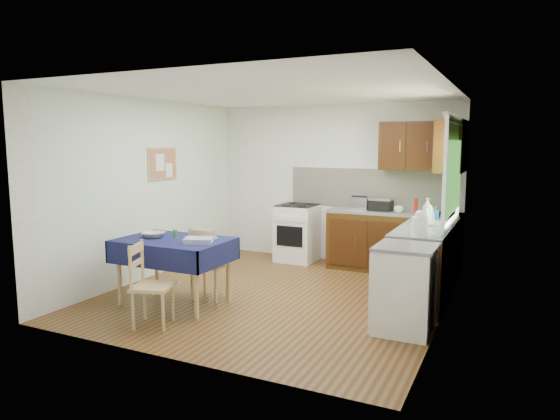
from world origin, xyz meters
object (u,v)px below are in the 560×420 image
at_px(dining_table, 174,248).
at_px(kettle, 420,225).
at_px(chair_far, 208,261).
at_px(sandwich_press, 381,204).
at_px(dish_rack, 430,222).
at_px(chair_near, 149,282).
at_px(toaster, 359,203).

bearing_deg(dining_table, kettle, -6.32).
relative_size(chair_far, sandwich_press, 2.77).
bearing_deg(kettle, dining_table, -164.87).
bearing_deg(kettle, dish_rack, 91.65).
bearing_deg(chair_near, sandwich_press, -45.10).
relative_size(dish_rack, kettle, 1.57).
height_order(chair_far, dish_rack, dish_rack).
relative_size(sandwich_press, dish_rack, 0.72).
bearing_deg(dining_table, toaster, 38.91).
bearing_deg(sandwich_press, kettle, -87.15).
bearing_deg(kettle, chair_far, -170.07).
distance_m(chair_near, toaster, 3.56).
bearing_deg(toaster, dining_table, -143.21).
bearing_deg(chair_far, dining_table, 42.85).
bearing_deg(dish_rack, kettle, -89.35).
bearing_deg(chair_near, chair_far, -23.03).
relative_size(sandwich_press, kettle, 1.12).
bearing_deg(dish_rack, chair_near, -137.31).
height_order(dining_table, sandwich_press, sandwich_press).
xyz_separation_m(dining_table, kettle, (2.69, 0.73, 0.36)).
xyz_separation_m(dining_table, chair_far, (0.27, 0.30, -0.20)).
bearing_deg(chair_far, chair_near, 80.80).
distance_m(chair_far, chair_near, 1.01).
relative_size(chair_near, dish_rack, 1.94).
relative_size(toaster, kettle, 0.95).
bearing_deg(dining_table, sandwich_press, 34.04).
bearing_deg(dining_table, dish_rack, 10.26).
bearing_deg(toaster, chair_near, -134.63).
height_order(toaster, kettle, kettle).
xyz_separation_m(toaster, kettle, (1.21, -1.86, 0.03)).
bearing_deg(sandwich_press, dining_table, -146.96).
distance_m(dining_table, toaster, 2.99).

